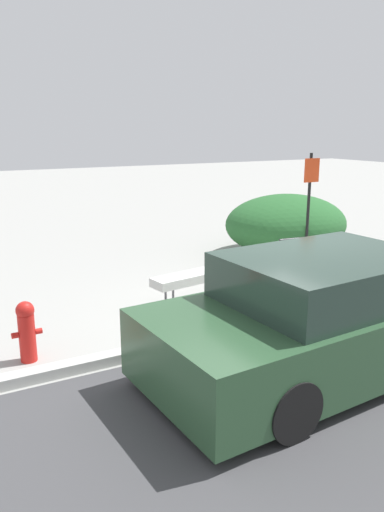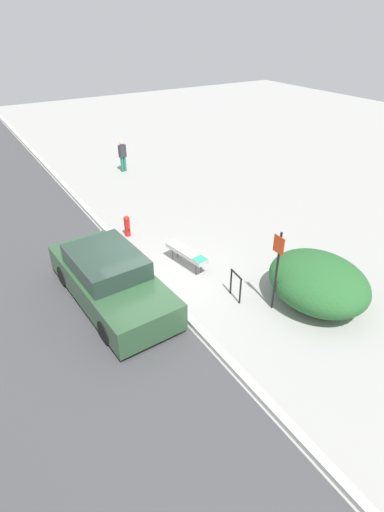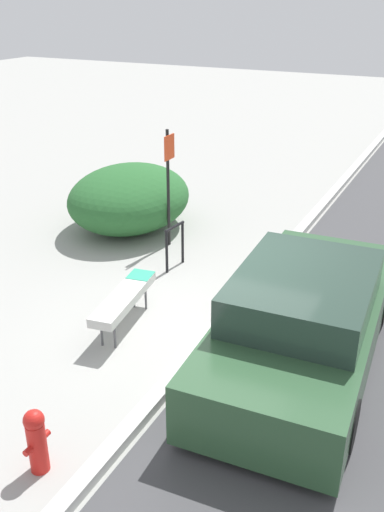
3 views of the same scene
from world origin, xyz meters
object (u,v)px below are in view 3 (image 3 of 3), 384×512
at_px(fire_hydrant, 36,439).
at_px(sign_post, 169,178).
at_px(bench, 124,298).
at_px(bike_rack, 175,242).
at_px(parked_car_near, 304,319).

bearing_deg(fire_hydrant, sign_post, 15.61).
xyz_separation_m(bench, fire_hydrant, (-2.81, -0.74, -0.07)).
height_order(bike_rack, parked_car_near, parked_car_near).
relative_size(bench, sign_post, 0.73).
bearing_deg(bench, parked_car_near, -91.54).
bearing_deg(bench, fire_hydrant, -173.83).
bearing_deg(bike_rack, sign_post, 34.07).
distance_m(bench, bike_rack, 2.14).
bearing_deg(bike_rack, bench, -172.19).
bearing_deg(sign_post, fire_hydrant, -164.39).
bearing_deg(parked_car_near, bike_rack, 55.15).
xyz_separation_m(fire_hydrant, parked_car_near, (3.14, -1.87, 0.23)).
distance_m(bench, fire_hydrant, 2.91).
xyz_separation_m(sign_post, fire_hydrant, (-5.80, -1.62, -0.98)).
bearing_deg(bike_rack, fire_hydrant, -168.15).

